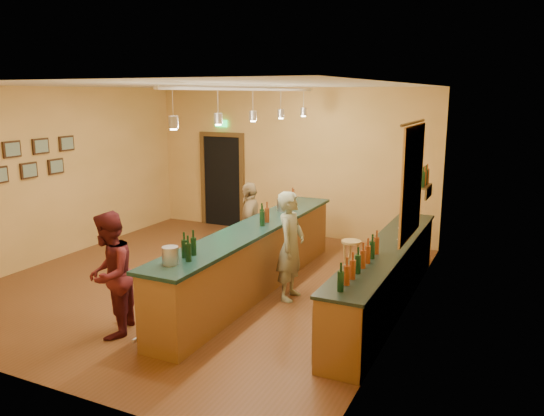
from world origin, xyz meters
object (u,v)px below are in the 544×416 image
at_px(back_counter, 386,276).
at_px(bar_stool, 351,249).
at_px(tasting_bar, 254,254).
at_px(bartender, 291,246).
at_px(customer_b, 250,226).
at_px(customer_a, 110,275).

distance_m(back_counter, bar_stool, 1.27).
distance_m(tasting_bar, bar_stool, 1.69).
xyz_separation_m(tasting_bar, bar_stool, (1.24, 1.15, -0.08)).
relative_size(bartender, customer_b, 1.06).
distance_m(back_counter, customer_b, 2.72).
distance_m(tasting_bar, bartender, 0.70).
bearing_deg(customer_b, tasting_bar, 10.93).
height_order(customer_a, bar_stool, customer_a).
bearing_deg(bar_stool, back_counter, -49.69).
bearing_deg(bartender, customer_b, 48.26).
relative_size(tasting_bar, bartender, 3.07).
height_order(back_counter, bartender, bartender).
relative_size(back_counter, bartender, 2.74).
xyz_separation_m(bartender, bar_stool, (0.58, 1.21, -0.30)).
bearing_deg(back_counter, customer_b, 164.06).
height_order(tasting_bar, customer_b, customer_b).
relative_size(customer_b, bar_stool, 2.33).
bearing_deg(tasting_bar, bartender, -5.07).
height_order(bartender, customer_a, bartender).
distance_m(customer_a, bar_stool, 4.00).
xyz_separation_m(back_counter, customer_b, (-2.60, 0.74, 0.30)).
distance_m(bartender, customer_a, 2.67).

